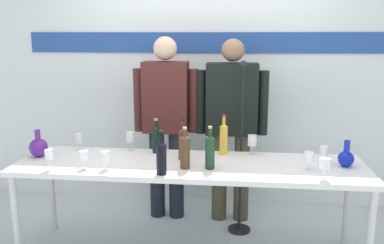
{
  "coord_description": "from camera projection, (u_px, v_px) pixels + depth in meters",
  "views": [
    {
      "loc": [
        0.34,
        -2.98,
        1.72
      ],
      "look_at": [
        0.0,
        0.15,
        1.05
      ],
      "focal_mm": 38.56,
      "sensor_mm": 36.0,
      "label": 1
    }
  ],
  "objects": [
    {
      "name": "back_wall",
      "position": [
        203.0,
        57.0,
        4.15
      ],
      "size": [
        5.06,
        0.11,
        3.0
      ],
      "color": "silver",
      "rests_on": "ground"
    },
    {
      "name": "wine_bottle_4",
      "position": [
        224.0,
        138.0,
        3.33
      ],
      "size": [
        0.06,
        0.06,
        0.33
      ],
      "color": "gold",
      "rests_on": "display_table"
    },
    {
      "name": "wine_glass_right_2",
      "position": [
        325.0,
        164.0,
        2.74
      ],
      "size": [
        0.07,
        0.07,
        0.15
      ],
      "color": "white",
      "rests_on": "display_table"
    },
    {
      "name": "display_table",
      "position": [
        190.0,
        170.0,
        3.14
      ],
      "size": [
        2.64,
        0.71,
        0.77
      ],
      "color": "silver",
      "rests_on": "ground"
    },
    {
      "name": "microphone_stand",
      "position": [
        240.0,
        177.0,
        3.6
      ],
      "size": [
        0.2,
        0.2,
        1.52
      ],
      "color": "black",
      "rests_on": "ground"
    },
    {
      "name": "wine_glass_left_2",
      "position": [
        79.0,
        139.0,
        3.48
      ],
      "size": [
        0.06,
        0.06,
        0.14
      ],
      "color": "white",
      "rests_on": "display_table"
    },
    {
      "name": "decanter_blue_left",
      "position": [
        38.0,
        147.0,
        3.28
      ],
      "size": [
        0.15,
        0.15,
        0.22
      ],
      "color": "#56218E",
      "rests_on": "display_table"
    },
    {
      "name": "decanter_blue_right",
      "position": [
        346.0,
        158.0,
        3.03
      ],
      "size": [
        0.12,
        0.12,
        0.2
      ],
      "color": "#0D21BF",
      "rests_on": "display_table"
    },
    {
      "name": "wine_bottle_0",
      "position": [
        185.0,
        150.0,
        2.98
      ],
      "size": [
        0.07,
        0.07,
        0.31
      ],
      "color": "#4C311B",
      "rests_on": "display_table"
    },
    {
      "name": "wine_bottle_1",
      "position": [
        210.0,
        151.0,
        2.97
      ],
      "size": [
        0.07,
        0.07,
        0.32
      ],
      "color": "#17351D",
      "rests_on": "display_table"
    },
    {
      "name": "wine_glass_left_4",
      "position": [
        49.0,
        155.0,
        2.95
      ],
      "size": [
        0.06,
        0.06,
        0.15
      ],
      "color": "white",
      "rests_on": "display_table"
    },
    {
      "name": "wine_glass_right_3",
      "position": [
        324.0,
        152.0,
        3.06
      ],
      "size": [
        0.06,
        0.06,
        0.15
      ],
      "color": "white",
      "rests_on": "display_table"
    },
    {
      "name": "wine_glass_right_0",
      "position": [
        309.0,
        157.0,
        2.95
      ],
      "size": [
        0.07,
        0.07,
        0.14
      ],
      "color": "white",
      "rests_on": "display_table"
    },
    {
      "name": "wine_glass_left_0",
      "position": [
        84.0,
        156.0,
        2.98
      ],
      "size": [
        0.06,
        0.06,
        0.13
      ],
      "color": "white",
      "rests_on": "display_table"
    },
    {
      "name": "presenter_right",
      "position": [
        232.0,
        119.0,
        3.74
      ],
      "size": [
        0.65,
        0.22,
        1.69
      ],
      "color": "#3D3B29",
      "rests_on": "ground"
    },
    {
      "name": "wine_glass_left_1",
      "position": [
        105.0,
        157.0,
        2.96
      ],
      "size": [
        0.06,
        0.06,
        0.14
      ],
      "color": "white",
      "rests_on": "display_table"
    },
    {
      "name": "wine_glass_left_3",
      "position": [
        130.0,
        137.0,
        3.45
      ],
      "size": [
        0.07,
        0.07,
        0.16
      ],
      "color": "white",
      "rests_on": "display_table"
    },
    {
      "name": "wine_bottle_5",
      "position": [
        161.0,
        156.0,
        2.86
      ],
      "size": [
        0.07,
        0.07,
        0.31
      ],
      "color": "black",
      "rests_on": "display_table"
    },
    {
      "name": "wine_glass_right_1",
      "position": [
        252.0,
        141.0,
        3.34
      ],
      "size": [
        0.07,
        0.07,
        0.16
      ],
      "color": "white",
      "rests_on": "display_table"
    },
    {
      "name": "wine_bottle_3",
      "position": [
        183.0,
        142.0,
        3.2
      ],
      "size": [
        0.07,
        0.07,
        0.32
      ],
      "color": "#4D251D",
      "rests_on": "display_table"
    },
    {
      "name": "wine_bottle_2",
      "position": [
        156.0,
        138.0,
        3.38
      ],
      "size": [
        0.07,
        0.07,
        0.29
      ],
      "color": "black",
      "rests_on": "display_table"
    },
    {
      "name": "presenter_left",
      "position": [
        166.0,
        117.0,
        3.81
      ],
      "size": [
        0.6,
        0.22,
        1.71
      ],
      "color": "black",
      "rests_on": "ground"
    }
  ]
}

